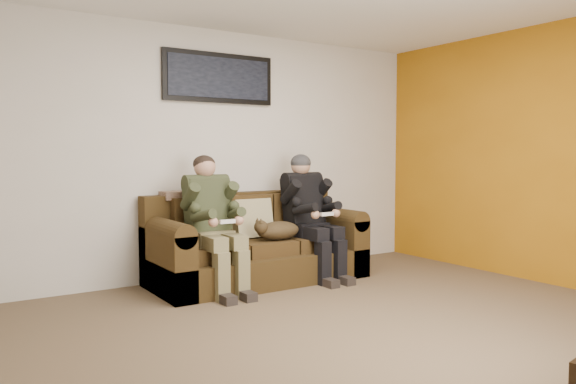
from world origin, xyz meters
TOP-DOWN VIEW (x-y plane):
  - floor at (0.00, 0.00)m, footprint 5.00×5.00m
  - wall_back at (0.00, 2.25)m, footprint 5.00×0.00m
  - wall_right at (2.50, 0.00)m, footprint 0.00×4.50m
  - accent_wall_right at (2.49, 0.00)m, footprint 0.00×4.50m
  - sofa at (0.11, 1.83)m, footprint 2.18×0.94m
  - throw_pillow at (0.11, 1.87)m, footprint 0.42×0.20m
  - throw_blanket at (-0.55, 2.10)m, footprint 0.45×0.22m
  - person_left at (-0.45, 1.65)m, footprint 0.51×0.87m
  - person_right at (0.67, 1.65)m, footprint 0.51×0.86m
  - cat at (0.23, 1.59)m, footprint 0.66×0.26m
  - framed_poster at (-0.09, 2.22)m, footprint 1.25×0.05m

SIDE VIEW (x-z plane):
  - floor at x=0.00m, z-range 0.00..0.00m
  - sofa at x=0.11m, z-range -0.11..0.78m
  - cat at x=0.23m, z-range 0.42..0.66m
  - throw_pillow at x=0.11m, z-range 0.43..0.84m
  - person_left at x=-0.45m, z-range 0.08..1.37m
  - person_right at x=0.67m, z-range 0.08..1.38m
  - throw_blanket at x=-0.55m, z-range 0.85..0.93m
  - wall_back at x=0.00m, z-range -1.20..3.80m
  - wall_right at x=2.50m, z-range -0.95..3.55m
  - accent_wall_right at x=2.49m, z-range -0.95..3.55m
  - framed_poster at x=-0.09m, z-range 1.84..2.36m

